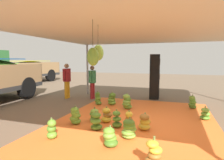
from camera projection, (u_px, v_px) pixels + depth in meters
name	position (u px, v px, depth m)	size (l,w,h in m)	color
ground_plane	(47.00, 113.00, 6.43)	(40.00, 40.00, 0.00)	brown
tarp_orange	(134.00, 123.00, 5.48)	(6.27, 4.51, 0.01)	orange
tent_canopy	(138.00, 31.00, 5.18)	(8.00, 7.00, 2.64)	#9EA0A5
banana_bunch_0	(192.00, 103.00, 7.05)	(0.37, 0.35, 0.52)	#477523
banana_bunch_1	(110.00, 137.00, 3.97)	(0.46, 0.44, 0.44)	#477523
banana_bunch_2	(98.00, 99.00, 7.63)	(0.33, 0.34, 0.56)	#518428
banana_bunch_3	(205.00, 114.00, 5.71)	(0.40, 0.40, 0.42)	#518428
banana_bunch_4	(117.00, 120.00, 5.08)	(0.37, 0.37, 0.49)	#518428
banana_bunch_5	(95.00, 116.00, 5.55)	(0.40, 0.40, 0.43)	#75A83D
banana_bunch_6	(129.00, 130.00, 4.34)	(0.40, 0.39, 0.50)	#75A83D
banana_bunch_7	(52.00, 130.00, 4.33)	(0.34, 0.34, 0.49)	#60932D
banana_bunch_8	(153.00, 156.00, 3.08)	(0.35, 0.37, 0.57)	gold
banana_bunch_9	(145.00, 122.00, 4.90)	(0.43, 0.43, 0.45)	gold
banana_bunch_10	(96.00, 122.00, 4.92)	(0.42, 0.42, 0.49)	#477523
banana_bunch_11	(129.00, 121.00, 4.95)	(0.29, 0.32, 0.50)	gold
banana_bunch_12	(75.00, 116.00, 5.33)	(0.37, 0.37, 0.52)	#60932D
banana_bunch_13	(127.00, 102.00, 6.96)	(0.47, 0.44, 0.58)	#60932D
banana_bunch_14	(107.00, 115.00, 5.49)	(0.39, 0.38, 0.46)	gold
banana_bunch_15	(112.00, 99.00, 7.62)	(0.46, 0.47, 0.52)	#60932D
cargo_truck_far	(13.00, 68.00, 13.85)	(7.18, 2.72, 2.40)	#2D2D2D
worker_0	(92.00, 80.00, 8.81)	(0.56, 0.34, 1.53)	maroon
worker_1	(67.00, 78.00, 8.94)	(0.60, 0.36, 1.63)	orange
speaker_stack	(155.00, 77.00, 8.76)	(0.46, 0.45, 2.05)	black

